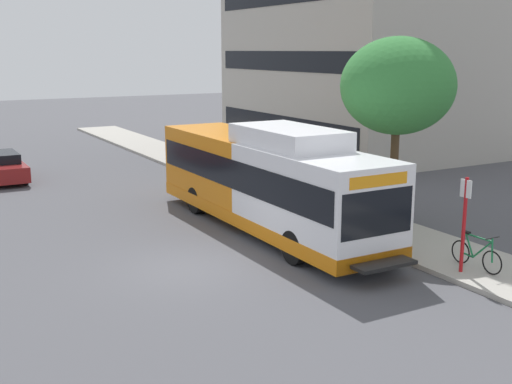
# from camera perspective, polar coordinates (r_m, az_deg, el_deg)

# --- Properties ---
(ground_plane) EXTENTS (120.00, 120.00, 0.00)m
(ground_plane) POSITION_cam_1_polar(r_m,az_deg,el_deg) (25.70, -13.02, -1.43)
(ground_plane) COLOR #4C4C51
(sidewalk_curb) EXTENTS (3.00, 56.00, 0.14)m
(sidewalk_curb) POSITION_cam_1_polar(r_m,az_deg,el_deg) (26.72, 2.76, -0.44)
(sidewalk_curb) COLOR #A8A399
(sidewalk_curb) RESTS_ON ground
(transit_bus) EXTENTS (2.58, 12.25, 3.65)m
(transit_bus) POSITION_cam_1_polar(r_m,az_deg,el_deg) (21.70, 0.93, 0.98)
(transit_bus) COLOR white
(transit_bus) RESTS_ON ground
(bus_stop_sign_pole) EXTENTS (0.10, 0.36, 2.60)m
(bus_stop_sign_pole) POSITION_cam_1_polar(r_m,az_deg,el_deg) (18.06, 17.91, -2.16)
(bus_stop_sign_pole) COLOR red
(bus_stop_sign_pole) RESTS_ON sidewalk_curb
(bicycle_parked) EXTENTS (0.52, 1.76, 1.02)m
(bicycle_parked) POSITION_cam_1_polar(r_m,az_deg,el_deg) (18.71, 18.86, -5.19)
(bicycle_parked) COLOR black
(bicycle_parked) RESTS_ON sidewalk_curb
(street_tree_near_stop) EXTENTS (3.78, 3.78, 6.32)m
(street_tree_near_stop) POSITION_cam_1_polar(r_m,az_deg,el_deg) (22.05, 12.40, 9.10)
(street_tree_near_stop) COLOR #4C3823
(street_tree_near_stop) RESTS_ON sidewalk_curb
(parked_car_far_lane) EXTENTS (1.80, 4.50, 1.33)m
(parked_car_far_lane) POSITION_cam_1_polar(r_m,az_deg,el_deg) (32.54, -21.56, 2.09)
(parked_car_far_lane) COLOR maroon
(parked_car_far_lane) RESTS_ON ground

